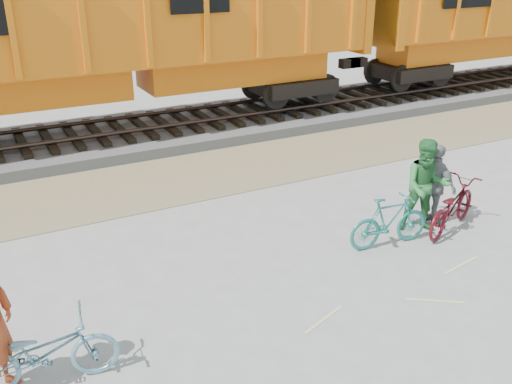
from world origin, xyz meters
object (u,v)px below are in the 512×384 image
Objects in this scene: bicycle_teal at (389,221)px; person_man at (426,186)px; person_woman at (435,185)px; bicycle_blue at (44,352)px; hopper_car_center at (130,31)px; bicycle_maroon at (452,206)px.

person_man is (1.00, 0.20, 0.43)m from bicycle_teal.
bicycle_teal is 1.00× the size of person_woman.
hopper_car_center is at bearing -14.54° from bicycle_blue.
hopper_car_center reaches higher than bicycle_teal.
bicycle_blue is at bearing -141.07° from person_man.
person_man is 1.12× the size of person_woman.
person_man reaches higher than bicycle_maroon.
person_man is at bearing -72.59° from bicycle_blue.
person_man is at bearing 104.01° from person_woman.
bicycle_teal is (2.08, -8.43, -2.52)m from hopper_car_center.
bicycle_teal is (6.12, 0.86, 0.02)m from bicycle_blue.
hopper_car_center is 10.44m from bicycle_blue.
person_woman is at bearing -66.78° from hopper_car_center.
bicycle_teal reaches higher than bicycle_blue.
bicycle_blue is 0.95× the size of bicycle_maroon.
person_woman is at bearing -70.20° from bicycle_teal.
hopper_car_center reaches higher than person_woman.
person_man is at bearing 40.53° from bicycle_maroon.
hopper_car_center reaches higher than bicycle_blue.
person_man is 0.42m from person_woman.
person_woman reaches higher than bicycle_teal.
hopper_car_center is 7.85× the size of bicycle_blue.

